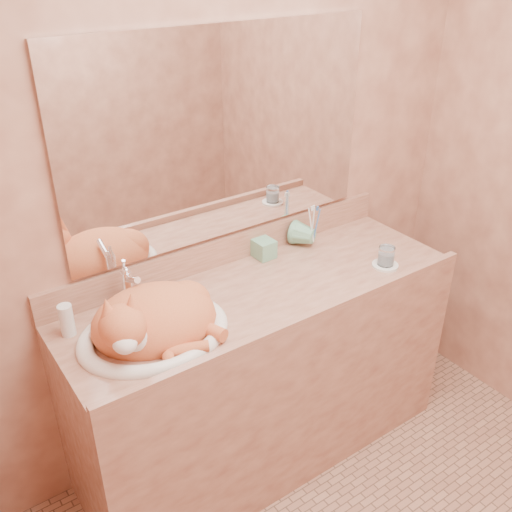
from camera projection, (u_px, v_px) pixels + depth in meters
wall_back at (224, 171)px, 2.21m from camera, size 2.40×0.02×2.50m
vanity_counter at (264, 374)px, 2.41m from camera, size 1.60×0.55×0.85m
mirror at (225, 137)px, 2.13m from camera, size 1.30×0.02×0.80m
sink_basin at (152, 315)px, 1.91m from camera, size 0.54×0.46×0.16m
faucet at (128, 287)px, 2.05m from camera, size 0.05×0.13×0.18m
cat at (151, 318)px, 1.91m from camera, size 0.50×0.44×0.24m
soap_dispenser at (270, 242)px, 2.36m from camera, size 0.08×0.09×0.18m
toothbrush_cup at (313, 238)px, 2.48m from camera, size 0.14×0.14×0.10m
toothbrushes at (314, 223)px, 2.44m from camera, size 0.03×0.03×0.20m
saucer at (385, 265)px, 2.36m from camera, size 0.11×0.11×0.01m
water_glass at (386, 256)px, 2.34m from camera, size 0.07×0.07×0.08m
lotion_bottle at (67, 320)px, 1.93m from camera, size 0.05×0.05×0.12m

